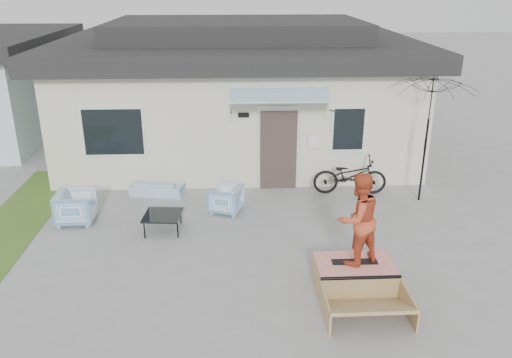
{
  "coord_description": "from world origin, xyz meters",
  "views": [
    {
      "loc": [
        -0.14,
        -8.34,
        5.27
      ],
      "look_at": [
        0.3,
        1.8,
        1.3
      ],
      "focal_mm": 36.46,
      "sensor_mm": 36.0,
      "label": 1
    }
  ],
  "objects_px": {
    "armchair_right": "(226,197)",
    "patio_umbrella": "(427,133)",
    "armchair_left": "(76,205)",
    "coffee_table": "(163,222)",
    "loveseat": "(157,185)",
    "skater": "(358,217)",
    "skate_ramp": "(354,275)",
    "skateboard": "(355,261)",
    "bicycle": "(350,172)"
  },
  "relations": [
    {
      "from": "coffee_table",
      "to": "skateboard",
      "type": "bearing_deg",
      "value": -32.13
    },
    {
      "from": "bicycle",
      "to": "skater",
      "type": "height_order",
      "value": "skater"
    },
    {
      "from": "loveseat",
      "to": "skater",
      "type": "distance_m",
      "value": 6.14
    },
    {
      "from": "armchair_right",
      "to": "skater",
      "type": "xyz_separation_m",
      "value": [
        2.36,
        -3.29,
        1.0
      ]
    },
    {
      "from": "armchair_left",
      "to": "coffee_table",
      "type": "distance_m",
      "value": 2.1
    },
    {
      "from": "armchair_right",
      "to": "patio_umbrella",
      "type": "height_order",
      "value": "patio_umbrella"
    },
    {
      "from": "loveseat",
      "to": "skate_ramp",
      "type": "distance_m",
      "value": 6.08
    },
    {
      "from": "skate_ramp",
      "to": "skater",
      "type": "relative_size",
      "value": 1.1
    },
    {
      "from": "armchair_left",
      "to": "skateboard",
      "type": "bearing_deg",
      "value": -117.9
    },
    {
      "from": "armchair_left",
      "to": "bicycle",
      "type": "relative_size",
      "value": 0.44
    },
    {
      "from": "armchair_left",
      "to": "skateboard",
      "type": "distance_m",
      "value": 6.43
    },
    {
      "from": "loveseat",
      "to": "armchair_right",
      "type": "xyz_separation_m",
      "value": [
        1.78,
        -1.11,
        0.1
      ]
    },
    {
      "from": "bicycle",
      "to": "skate_ramp",
      "type": "bearing_deg",
      "value": 172.63
    },
    {
      "from": "armchair_right",
      "to": "coffee_table",
      "type": "xyz_separation_m",
      "value": [
        -1.38,
        -0.95,
        -0.17
      ]
    },
    {
      "from": "coffee_table",
      "to": "armchair_left",
      "type": "bearing_deg",
      "value": 165.74
    },
    {
      "from": "bicycle",
      "to": "armchair_left",
      "type": "bearing_deg",
      "value": 105.54
    },
    {
      "from": "coffee_table",
      "to": "skateboard",
      "type": "height_order",
      "value": "skateboard"
    },
    {
      "from": "patio_umbrella",
      "to": "bicycle",
      "type": "bearing_deg",
      "value": 163.45
    },
    {
      "from": "armchair_right",
      "to": "loveseat",
      "type": "bearing_deg",
      "value": -102.63
    },
    {
      "from": "patio_umbrella",
      "to": "skateboard",
      "type": "height_order",
      "value": "patio_umbrella"
    },
    {
      "from": "patio_umbrella",
      "to": "skateboard",
      "type": "relative_size",
      "value": 3.16
    },
    {
      "from": "armchair_left",
      "to": "skater",
      "type": "relative_size",
      "value": 0.49
    },
    {
      "from": "loveseat",
      "to": "coffee_table",
      "type": "bearing_deg",
      "value": 111.1
    },
    {
      "from": "loveseat",
      "to": "bicycle",
      "type": "distance_m",
      "value": 4.98
    },
    {
      "from": "loveseat",
      "to": "armchair_left",
      "type": "height_order",
      "value": "armchair_left"
    },
    {
      "from": "bicycle",
      "to": "skater",
      "type": "relative_size",
      "value": 1.11
    },
    {
      "from": "armchair_right",
      "to": "skate_ramp",
      "type": "xyz_separation_m",
      "value": [
        2.36,
        -3.34,
        -0.13
      ]
    },
    {
      "from": "loveseat",
      "to": "skate_ramp",
      "type": "xyz_separation_m",
      "value": [
        4.14,
        -4.44,
        -0.03
      ]
    },
    {
      "from": "skate_ramp",
      "to": "skater",
      "type": "height_order",
      "value": "skater"
    },
    {
      "from": "bicycle",
      "to": "skater",
      "type": "distance_m",
      "value": 4.41
    },
    {
      "from": "coffee_table",
      "to": "skateboard",
      "type": "distance_m",
      "value": 4.42
    },
    {
      "from": "armchair_left",
      "to": "skate_ramp",
      "type": "relative_size",
      "value": 0.45
    },
    {
      "from": "skateboard",
      "to": "skater",
      "type": "relative_size",
      "value": 0.48
    },
    {
      "from": "loveseat",
      "to": "coffee_table",
      "type": "height_order",
      "value": "loveseat"
    },
    {
      "from": "armchair_left",
      "to": "skater",
      "type": "bearing_deg",
      "value": -117.9
    },
    {
      "from": "armchair_right",
      "to": "patio_umbrella",
      "type": "relative_size",
      "value": 0.28
    },
    {
      "from": "armchair_right",
      "to": "skateboard",
      "type": "xyz_separation_m",
      "value": [
        2.36,
        -3.29,
        0.13
      ]
    },
    {
      "from": "armchair_left",
      "to": "bicycle",
      "type": "bearing_deg",
      "value": -79.4
    },
    {
      "from": "bicycle",
      "to": "coffee_table",
      "type": "bearing_deg",
      "value": 116.32
    },
    {
      "from": "armchair_left",
      "to": "armchair_right",
      "type": "xyz_separation_m",
      "value": [
        3.4,
        0.43,
        -0.05
      ]
    },
    {
      "from": "skate_ramp",
      "to": "skateboard",
      "type": "distance_m",
      "value": 0.26
    },
    {
      "from": "armchair_right",
      "to": "skate_ramp",
      "type": "relative_size",
      "value": 0.39
    },
    {
      "from": "skate_ramp",
      "to": "skateboard",
      "type": "relative_size",
      "value": 2.26
    },
    {
      "from": "coffee_table",
      "to": "patio_umbrella",
      "type": "height_order",
      "value": "patio_umbrella"
    },
    {
      "from": "loveseat",
      "to": "skater",
      "type": "relative_size",
      "value": 0.79
    },
    {
      "from": "armchair_right",
      "to": "skateboard",
      "type": "relative_size",
      "value": 0.88
    },
    {
      "from": "skater",
      "to": "patio_umbrella",
      "type": "bearing_deg",
      "value": -149.48
    },
    {
      "from": "bicycle",
      "to": "patio_umbrella",
      "type": "height_order",
      "value": "patio_umbrella"
    },
    {
      "from": "armchair_right",
      "to": "skater",
      "type": "height_order",
      "value": "skater"
    },
    {
      "from": "patio_umbrella",
      "to": "armchair_right",
      "type": "bearing_deg",
      "value": -174.41
    }
  ]
}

